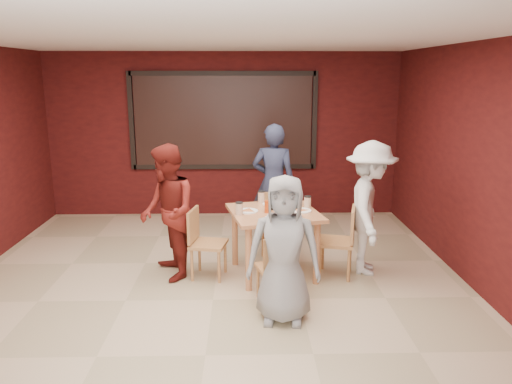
{
  "coord_description": "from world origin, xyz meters",
  "views": [
    {
      "loc": [
        0.36,
        -5.09,
        2.43
      ],
      "look_at": [
        0.49,
        0.73,
        1.05
      ],
      "focal_mm": 35.0,
      "sensor_mm": 36.0,
      "label": 1
    }
  ],
  "objects_px": {
    "dining_table": "(274,219)",
    "diner_right": "(370,208)",
    "diner_front": "(284,250)",
    "chair_back": "(275,219)",
    "chair_right": "(342,237)",
    "chair_left": "(203,239)",
    "chair_front": "(278,266)",
    "diner_left": "(168,213)",
    "diner_back": "(274,183)"
  },
  "relations": [
    {
      "from": "dining_table",
      "to": "diner_right",
      "type": "bearing_deg",
      "value": 2.15
    },
    {
      "from": "dining_table",
      "to": "diner_front",
      "type": "bearing_deg",
      "value": -88.77
    },
    {
      "from": "diner_front",
      "to": "chair_back",
      "type": "bearing_deg",
      "value": 95.45
    },
    {
      "from": "chair_back",
      "to": "chair_right",
      "type": "relative_size",
      "value": 0.94
    },
    {
      "from": "chair_left",
      "to": "chair_right",
      "type": "bearing_deg",
      "value": -0.81
    },
    {
      "from": "chair_right",
      "to": "diner_right",
      "type": "distance_m",
      "value": 0.5
    },
    {
      "from": "diner_front",
      "to": "chair_right",
      "type": "bearing_deg",
      "value": 60.72
    },
    {
      "from": "chair_front",
      "to": "chair_back",
      "type": "bearing_deg",
      "value": 87.35
    },
    {
      "from": "chair_right",
      "to": "diner_left",
      "type": "distance_m",
      "value": 2.13
    },
    {
      "from": "chair_left",
      "to": "diner_right",
      "type": "distance_m",
      "value": 2.08
    },
    {
      "from": "dining_table",
      "to": "chair_back",
      "type": "relative_size",
      "value": 1.48
    },
    {
      "from": "chair_front",
      "to": "diner_front",
      "type": "relative_size",
      "value": 0.52
    },
    {
      "from": "chair_back",
      "to": "diner_back",
      "type": "height_order",
      "value": "diner_back"
    },
    {
      "from": "dining_table",
      "to": "chair_right",
      "type": "relative_size",
      "value": 1.39
    },
    {
      "from": "chair_back",
      "to": "diner_front",
      "type": "bearing_deg",
      "value": -91.15
    },
    {
      "from": "diner_back",
      "to": "diner_left",
      "type": "bearing_deg",
      "value": 56.79
    },
    {
      "from": "chair_front",
      "to": "diner_right",
      "type": "height_order",
      "value": "diner_right"
    },
    {
      "from": "chair_back",
      "to": "diner_right",
      "type": "distance_m",
      "value": 1.4
    },
    {
      "from": "diner_front",
      "to": "diner_back",
      "type": "relative_size",
      "value": 0.86
    },
    {
      "from": "diner_front",
      "to": "diner_left",
      "type": "distance_m",
      "value": 1.73
    },
    {
      "from": "chair_back",
      "to": "diner_left",
      "type": "xyz_separation_m",
      "value": [
        -1.35,
        -0.89,
        0.35
      ]
    },
    {
      "from": "chair_right",
      "to": "diner_left",
      "type": "xyz_separation_m",
      "value": [
        -2.11,
        0.02,
        0.32
      ]
    },
    {
      "from": "chair_right",
      "to": "diner_left",
      "type": "bearing_deg",
      "value": 179.38
    },
    {
      "from": "chair_back",
      "to": "chair_left",
      "type": "distance_m",
      "value": 1.29
    },
    {
      "from": "chair_right",
      "to": "diner_back",
      "type": "bearing_deg",
      "value": 118.28
    },
    {
      "from": "chair_right",
      "to": "diner_left",
      "type": "relative_size",
      "value": 0.54
    },
    {
      "from": "diner_left",
      "to": "diner_right",
      "type": "height_order",
      "value": "diner_right"
    },
    {
      "from": "diner_right",
      "to": "chair_back",
      "type": "bearing_deg",
      "value": 67.69
    },
    {
      "from": "dining_table",
      "to": "chair_front",
      "type": "relative_size",
      "value": 1.55
    },
    {
      "from": "dining_table",
      "to": "chair_back",
      "type": "height_order",
      "value": "dining_table"
    },
    {
      "from": "chair_back",
      "to": "chair_left",
      "type": "bearing_deg",
      "value": -136.57
    },
    {
      "from": "dining_table",
      "to": "chair_left",
      "type": "xyz_separation_m",
      "value": [
        -0.87,
        -0.06,
        -0.23
      ]
    },
    {
      "from": "chair_back",
      "to": "chair_left",
      "type": "height_order",
      "value": "chair_left"
    },
    {
      "from": "chair_back",
      "to": "diner_right",
      "type": "xyz_separation_m",
      "value": [
        1.11,
        -0.78,
        0.36
      ]
    },
    {
      "from": "chair_back",
      "to": "chair_right",
      "type": "height_order",
      "value": "chair_right"
    },
    {
      "from": "chair_front",
      "to": "diner_back",
      "type": "distance_m",
      "value": 2.21
    },
    {
      "from": "chair_front",
      "to": "diner_back",
      "type": "xyz_separation_m",
      "value": [
        0.08,
        2.17,
        0.43
      ]
    },
    {
      "from": "dining_table",
      "to": "diner_right",
      "type": "distance_m",
      "value": 1.19
    },
    {
      "from": "chair_front",
      "to": "diner_right",
      "type": "relative_size",
      "value": 0.47
    },
    {
      "from": "chair_front",
      "to": "dining_table",
      "type": "bearing_deg",
      "value": 89.26
    },
    {
      "from": "diner_back",
      "to": "chair_right",
      "type": "bearing_deg",
      "value": 129.25
    },
    {
      "from": "diner_left",
      "to": "chair_left",
      "type": "bearing_deg",
      "value": 71.44
    },
    {
      "from": "diner_front",
      "to": "diner_right",
      "type": "height_order",
      "value": "diner_right"
    },
    {
      "from": "diner_left",
      "to": "diner_right",
      "type": "xyz_separation_m",
      "value": [
        2.46,
        0.11,
        0.01
      ]
    },
    {
      "from": "diner_front",
      "to": "diner_left",
      "type": "xyz_separation_m",
      "value": [
        -1.31,
        1.13,
        0.07
      ]
    },
    {
      "from": "chair_front",
      "to": "diner_back",
      "type": "relative_size",
      "value": 0.45
    },
    {
      "from": "diner_right",
      "to": "diner_left",
      "type": "bearing_deg",
      "value": 105.19
    },
    {
      "from": "diner_front",
      "to": "diner_left",
      "type": "relative_size",
      "value": 0.91
    },
    {
      "from": "chair_right",
      "to": "dining_table",
      "type": "bearing_deg",
      "value": 173.87
    },
    {
      "from": "chair_left",
      "to": "diner_left",
      "type": "relative_size",
      "value": 0.52
    }
  ]
}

